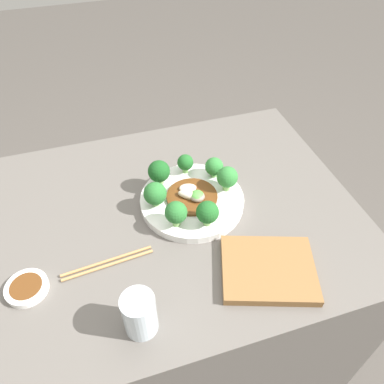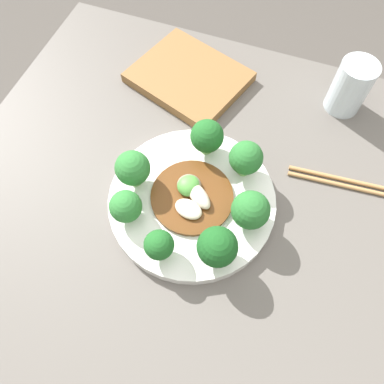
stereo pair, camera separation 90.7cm
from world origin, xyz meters
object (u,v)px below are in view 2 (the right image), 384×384
(chopsticks, at_px, (350,184))
(broccoli_east, at_px, (133,169))
(broccoli_south, at_px, (207,136))
(stirfry_center, at_px, (192,194))
(broccoli_northwest, at_px, (217,247))
(broccoli_north, at_px, (159,245))
(broccoli_northeast, at_px, (126,207))
(cutting_board, at_px, (189,77))
(broccoli_west, at_px, (250,210))
(broccoli_southwest, at_px, (246,158))
(drinking_glass, at_px, (351,87))
(plate, at_px, (192,201))

(chopsticks, bearing_deg, broccoli_east, 20.90)
(broccoli_south, bearing_deg, stirfry_center, 94.53)
(broccoli_northwest, relative_size, stirfry_center, 0.54)
(broccoli_northwest, height_order, broccoli_north, broccoli_northwest)
(broccoli_northeast, relative_size, cutting_board, 0.23)
(broccoli_west, bearing_deg, broccoli_southwest, -68.83)
(broccoli_northeast, xyz_separation_m, broccoli_west, (-0.17, -0.06, 0.00))
(broccoli_west, relative_size, chopsticks, 0.31)
(broccoli_southwest, distance_m, cutting_board, 0.24)
(drinking_glass, bearing_deg, broccoli_east, 45.39)
(broccoli_southwest, height_order, broccoli_south, broccoli_southwest)
(broccoli_south, xyz_separation_m, stirfry_center, (-0.01, 0.09, -0.03))
(cutting_board, bearing_deg, broccoli_southwest, 132.34)
(broccoli_northeast, height_order, broccoli_east, broccoli_east)
(broccoli_northeast, bearing_deg, broccoli_west, -162.26)
(broccoli_southwest, distance_m, stirfry_center, 0.10)
(broccoli_northwest, height_order, broccoli_east, same)
(broccoli_northwest, xyz_separation_m, broccoli_south, (0.07, -0.17, -0.00))
(broccoli_east, relative_size, stirfry_center, 0.53)
(chopsticks, bearing_deg, plate, 27.51)
(broccoli_north, xyz_separation_m, broccoli_east, (0.08, -0.10, 0.01))
(broccoli_north, height_order, chopsticks, broccoli_north)
(plate, xyz_separation_m, broccoli_southwest, (-0.06, -0.07, 0.05))
(broccoli_southwest, relative_size, stirfry_center, 0.53)
(plate, bearing_deg, chopsticks, -152.49)
(broccoli_east, height_order, cutting_board, broccoli_east)
(broccoli_south, height_order, stirfry_center, broccoli_south)
(stirfry_center, bearing_deg, broccoli_southwest, -131.05)
(plate, distance_m, broccoli_northeast, 0.11)
(broccoli_north, height_order, cutting_board, broccoli_north)
(drinking_glass, bearing_deg, chopsticks, 104.57)
(plate, relative_size, broccoli_north, 4.82)
(broccoli_northeast, height_order, cutting_board, broccoli_northeast)
(broccoli_northwest, relative_size, broccoli_east, 1.01)
(broccoli_south, bearing_deg, broccoli_west, 135.47)
(broccoli_west, distance_m, broccoli_south, 0.14)
(broccoli_south, bearing_deg, broccoli_southwest, 164.50)
(broccoli_northwest, bearing_deg, cutting_board, -63.51)
(plate, height_order, broccoli_northwest, broccoli_northwest)
(broccoli_south, xyz_separation_m, chopsticks, (-0.25, -0.03, -0.06))
(broccoli_northeast, distance_m, broccoli_west, 0.18)
(broccoli_west, bearing_deg, plate, -3.90)
(broccoli_west, xyz_separation_m, stirfry_center, (0.09, -0.01, -0.03))
(chopsticks, distance_m, cutting_board, 0.36)
(broccoli_northwest, height_order, broccoli_northeast, broccoli_northwest)
(broccoli_north, bearing_deg, broccoli_southwest, -113.10)
(broccoli_northwest, distance_m, broccoli_south, 0.19)
(stirfry_center, relative_size, chopsticks, 0.63)
(broccoli_south, bearing_deg, broccoli_east, 48.20)
(broccoli_south, height_order, cutting_board, broccoli_south)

